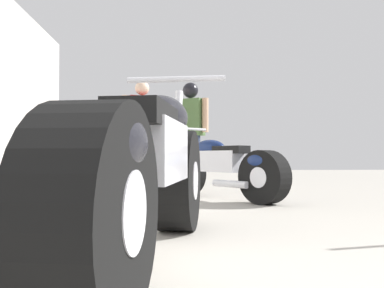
% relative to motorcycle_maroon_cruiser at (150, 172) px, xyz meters
% --- Properties ---
extents(ground_plane, '(18.10, 18.10, 0.00)m').
position_rel_motorcycle_maroon_cruiser_xyz_m(ground_plane, '(0.91, 2.16, -0.41)').
color(ground_plane, '#A8A399').
extents(motorcycle_maroon_cruiser, '(0.72, 2.11, 0.99)m').
position_rel_motorcycle_maroon_cruiser_xyz_m(motorcycle_maroon_cruiser, '(0.00, 0.00, 0.00)').
color(motorcycle_maroon_cruiser, black).
rests_on(motorcycle_maroon_cruiser, ground_plane).
extents(motorcycle_black_naked, '(1.22, 1.50, 0.82)m').
position_rel_motorcycle_maroon_cruiser_xyz_m(motorcycle_black_naked, '(0.66, 2.56, -0.07)').
color(motorcycle_black_naked, black).
rests_on(motorcycle_black_naked, ground_plane).
extents(mechanic_in_blue, '(0.64, 0.39, 1.63)m').
position_rel_motorcycle_maroon_cruiser_xyz_m(mechanic_in_blue, '(-0.36, 4.37, 0.51)').
color(mechanic_in_blue, '#384766').
rests_on(mechanic_in_blue, ground_plane).
extents(mechanic_with_helmet, '(0.64, 0.45, 1.74)m').
position_rel_motorcycle_maroon_cruiser_xyz_m(mechanic_with_helmet, '(0.42, 5.06, 0.63)').
color(mechanic_with_helmet, '#2D3851').
rests_on(mechanic_with_helmet, ground_plane).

